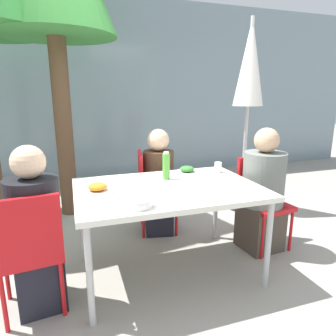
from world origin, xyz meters
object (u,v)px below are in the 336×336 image
(chair_left, at_px, (29,246))
(salad_bowl, at_px, (139,203))
(person_left, at_px, (36,234))
(chair_right, at_px, (260,195))
(chair_far, at_px, (150,186))
(person_far, at_px, (159,185))
(person_right, at_px, (262,195))
(drinking_cup, at_px, (218,167))
(bottle, at_px, (166,166))
(closed_umbrella, at_px, (249,72))

(chair_left, distance_m, salad_bowl, 0.75)
(chair_left, bearing_deg, person_left, 58.11)
(chair_left, height_order, chair_right, same)
(chair_far, height_order, person_far, person_far)
(person_far, height_order, salad_bowl, person_far)
(chair_left, height_order, person_far, person_far)
(chair_far, bearing_deg, person_right, 62.78)
(chair_right, relative_size, person_right, 0.74)
(drinking_cup, bearing_deg, chair_right, -10.11)
(person_far, bearing_deg, bottle, 1.49)
(person_right, distance_m, person_far, 1.03)
(chair_left, height_order, drinking_cup, chair_left)
(drinking_cup, bearing_deg, chair_left, -163.20)
(person_left, bearing_deg, chair_right, 2.06)
(chair_left, height_order, bottle, bottle)
(chair_left, xyz_separation_m, person_left, (0.04, 0.09, 0.04))
(chair_far, height_order, salad_bowl, chair_far)
(chair_left, distance_m, person_right, 1.98)
(person_far, height_order, drinking_cup, person_far)
(person_left, xyz_separation_m, salad_bowl, (0.65, -0.24, 0.23))
(chair_far, xyz_separation_m, bottle, (-0.01, -0.58, 0.35))
(chair_left, bearing_deg, person_far, 32.59)
(chair_right, bearing_deg, chair_far, -39.60)
(person_left, height_order, chair_far, person_left)
(chair_right, bearing_deg, closed_umbrella, -118.95)
(person_far, bearing_deg, person_right, 63.20)
(chair_left, bearing_deg, chair_far, 36.27)
(person_left, xyz_separation_m, person_right, (1.91, 0.23, -0.00))
(salad_bowl, bearing_deg, person_far, 67.59)
(person_right, height_order, salad_bowl, person_right)
(person_right, distance_m, bottle, 0.96)
(chair_left, height_order, salad_bowl, chair_left)
(chair_far, relative_size, bottle, 3.64)
(person_far, bearing_deg, chair_right, 68.44)
(salad_bowl, bearing_deg, drinking_cup, 35.28)
(chair_left, distance_m, bottle, 1.18)
(person_far, relative_size, salad_bowl, 6.49)
(person_right, xyz_separation_m, bottle, (-0.90, 0.11, 0.32))
(chair_left, relative_size, chair_right, 1.00)
(person_far, bearing_deg, person_left, -41.39)
(person_left, height_order, drinking_cup, person_left)
(chair_right, bearing_deg, chair_left, 4.81)
(bottle, bearing_deg, chair_far, 88.56)
(chair_right, xyz_separation_m, person_far, (-0.86, 0.54, 0.03))
(chair_far, distance_m, drinking_cup, 0.78)
(person_right, bearing_deg, person_far, -43.96)
(chair_right, bearing_deg, person_right, 58.11)
(chair_far, xyz_separation_m, person_far, (0.07, -0.06, 0.03))
(chair_left, bearing_deg, person_right, 2.07)
(person_right, xyz_separation_m, chair_far, (-0.89, 0.69, -0.04))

